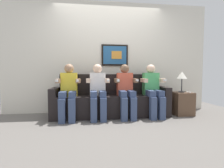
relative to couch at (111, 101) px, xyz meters
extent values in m
plane|color=#66605B|center=(0.00, -0.33, -0.31)|extent=(6.33, 6.33, 0.00)
cube|color=silver|center=(0.00, 0.44, 0.99)|extent=(4.87, 0.05, 2.60)
cube|color=black|center=(0.14, 0.40, 1.04)|extent=(0.63, 0.03, 0.50)
cube|color=#26598C|center=(0.14, 0.38, 1.04)|extent=(0.55, 0.02, 0.42)
cube|color=orange|center=(0.18, 0.37, 1.04)|extent=(0.24, 0.02, 0.18)
cube|color=black|center=(0.00, -0.04, -0.09)|extent=(2.19, 0.58, 0.45)
cube|color=black|center=(0.00, 0.18, 0.36)|extent=(2.19, 0.14, 0.45)
cube|color=black|center=(-1.16, -0.04, 0.00)|extent=(0.14, 0.58, 0.62)
cube|color=black|center=(1.16, -0.04, 0.00)|extent=(0.14, 0.58, 0.62)
cube|color=yellow|center=(-0.87, -0.05, 0.38)|extent=(0.32, 0.20, 0.48)
sphere|color=#9E7556|center=(-0.87, -0.05, 0.70)|extent=(0.19, 0.19, 0.19)
cube|color=#38476B|center=(-0.96, -0.25, 0.20)|extent=(0.12, 0.40, 0.12)
cube|color=#38476B|center=(-0.78, -0.25, 0.20)|extent=(0.12, 0.40, 0.12)
cube|color=#38476B|center=(-0.96, -0.45, -0.09)|extent=(0.12, 0.12, 0.45)
cube|color=#38476B|center=(-0.78, -0.45, -0.09)|extent=(0.12, 0.12, 0.45)
cube|color=#9E7556|center=(-1.06, -0.17, 0.46)|extent=(0.08, 0.28, 0.08)
cube|color=#9E7556|center=(-0.68, -0.17, 0.46)|extent=(0.08, 0.28, 0.08)
cube|color=white|center=(-0.68, -0.33, 0.47)|extent=(0.04, 0.13, 0.04)
cube|color=white|center=(-1.06, -0.33, 0.47)|extent=(0.04, 0.10, 0.04)
cube|color=white|center=(-0.29, -0.05, 0.38)|extent=(0.32, 0.20, 0.48)
sphere|color=beige|center=(-0.29, -0.05, 0.70)|extent=(0.19, 0.19, 0.19)
cube|color=#38476B|center=(-0.38, -0.25, 0.20)|extent=(0.12, 0.40, 0.12)
cube|color=#38476B|center=(-0.20, -0.25, 0.20)|extent=(0.12, 0.40, 0.12)
cube|color=#38476B|center=(-0.38, -0.45, -0.09)|extent=(0.12, 0.12, 0.45)
cube|color=#38476B|center=(-0.20, -0.45, -0.09)|extent=(0.12, 0.12, 0.45)
cube|color=beige|center=(-0.48, -0.17, 0.46)|extent=(0.08, 0.28, 0.08)
cube|color=beige|center=(-0.10, -0.17, 0.46)|extent=(0.08, 0.28, 0.08)
cube|color=white|center=(-0.10, -0.33, 0.47)|extent=(0.04, 0.13, 0.04)
cube|color=#D8593F|center=(0.29, -0.05, 0.38)|extent=(0.32, 0.20, 0.48)
sphere|color=brown|center=(0.29, -0.05, 0.70)|extent=(0.19, 0.19, 0.19)
cube|color=#38476B|center=(0.20, -0.25, 0.20)|extent=(0.12, 0.40, 0.12)
cube|color=#38476B|center=(0.38, -0.25, 0.20)|extent=(0.12, 0.40, 0.12)
cube|color=#38476B|center=(0.20, -0.45, -0.09)|extent=(0.12, 0.12, 0.45)
cube|color=#38476B|center=(0.38, -0.45, -0.09)|extent=(0.12, 0.12, 0.45)
cube|color=brown|center=(0.10, -0.17, 0.46)|extent=(0.08, 0.28, 0.08)
cube|color=brown|center=(0.48, -0.17, 0.46)|extent=(0.08, 0.28, 0.08)
cube|color=white|center=(0.48, -0.33, 0.47)|extent=(0.04, 0.13, 0.04)
cube|color=white|center=(0.10, -0.33, 0.47)|extent=(0.04, 0.10, 0.04)
cube|color=#4CB266|center=(0.87, -0.05, 0.38)|extent=(0.32, 0.20, 0.48)
sphere|color=beige|center=(0.87, -0.05, 0.70)|extent=(0.19, 0.19, 0.19)
cube|color=#38476B|center=(0.78, -0.25, 0.20)|extent=(0.12, 0.40, 0.12)
cube|color=#38476B|center=(0.96, -0.25, 0.20)|extent=(0.12, 0.40, 0.12)
cube|color=#38476B|center=(0.78, -0.45, -0.09)|extent=(0.12, 0.12, 0.45)
cube|color=#38476B|center=(0.96, -0.45, -0.09)|extent=(0.12, 0.12, 0.45)
cube|color=beige|center=(0.68, -0.17, 0.46)|extent=(0.08, 0.28, 0.08)
cube|color=beige|center=(1.06, -0.17, 0.46)|extent=(0.08, 0.28, 0.08)
cube|color=white|center=(1.06, -0.33, 0.47)|extent=(0.04, 0.13, 0.04)
cube|color=brown|center=(1.58, -0.11, -0.06)|extent=(0.40, 0.40, 0.50)
cylinder|color=#333338|center=(1.58, -0.08, 0.20)|extent=(0.14, 0.14, 0.02)
cylinder|color=#333338|center=(1.58, -0.08, 0.35)|extent=(0.02, 0.02, 0.28)
cone|color=silver|center=(1.58, -0.08, 0.57)|extent=(0.22, 0.22, 0.16)
cube|color=white|center=(1.67, -0.20, 0.20)|extent=(0.04, 0.13, 0.02)
camera|label=1|loc=(-0.43, -3.53, 0.60)|focal=26.55mm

